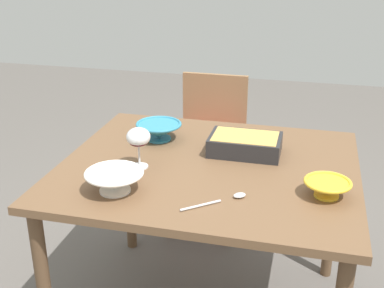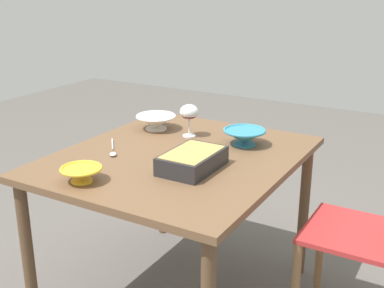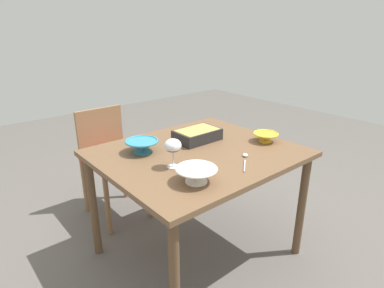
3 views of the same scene
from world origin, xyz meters
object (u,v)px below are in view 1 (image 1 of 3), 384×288
at_px(dining_table, 209,183).
at_px(wine_glass, 138,139).
at_px(chair, 209,143).
at_px(serving_bowl, 327,187).
at_px(casserole_dish, 245,144).
at_px(serving_spoon, 227,199).
at_px(small_bowl, 115,180).
at_px(mixing_bowl, 159,130).

bearing_deg(dining_table, wine_glass, -160.15).
bearing_deg(chair, serving_bowl, -58.21).
bearing_deg(wine_glass, casserole_dish, 32.16).
relative_size(dining_table, casserole_dish, 3.95).
relative_size(wine_glass, casserole_dish, 0.56).
bearing_deg(wine_glass, serving_spoon, -25.45).
height_order(casserole_dish, serving_spoon, casserole_dish).
xyz_separation_m(chair, wine_glass, (-0.07, -0.92, 0.38)).
bearing_deg(small_bowl, dining_table, 47.96).
bearing_deg(mixing_bowl, dining_table, -36.66).
bearing_deg(chair, dining_table, -78.16).
height_order(mixing_bowl, small_bowl, mixing_bowl).
distance_m(wine_glass, serving_spoon, 0.42).
bearing_deg(casserole_dish, wine_glass, -147.84).
bearing_deg(serving_spoon, small_bowl, -175.63).
xyz_separation_m(serving_bowl, serving_spoon, (-0.32, -0.11, -0.03)).
distance_m(serving_bowl, serving_spoon, 0.34).
bearing_deg(chair, serving_spoon, -75.06).
bearing_deg(small_bowl, serving_spoon, 4.37).
distance_m(casserole_dish, serving_spoon, 0.41).
height_order(wine_glass, serving_spoon, wine_glass).
relative_size(serving_bowl, serving_spoon, 0.81).
bearing_deg(mixing_bowl, small_bowl, -90.34).
xyz_separation_m(dining_table, casserole_dish, (0.12, 0.14, 0.12)).
bearing_deg(casserole_dish, mixing_bowl, 171.80).
relative_size(chair, mixing_bowl, 4.25).
xyz_separation_m(casserole_dish, serving_bowl, (0.32, -0.29, -0.01)).
height_order(serving_bowl, serving_spoon, serving_bowl).
distance_m(mixing_bowl, serving_spoon, 0.60).
distance_m(casserole_dish, mixing_bowl, 0.38).
relative_size(dining_table, chair, 1.35).
xyz_separation_m(small_bowl, serving_spoon, (0.38, 0.03, -0.04)).
height_order(casserole_dish, mixing_bowl, mixing_bowl).
distance_m(chair, wine_glass, 1.00).
height_order(wine_glass, small_bowl, wine_glass).
height_order(chair, casserole_dish, chair).
xyz_separation_m(wine_glass, mixing_bowl, (-0.01, 0.28, -0.07)).
bearing_deg(mixing_bowl, chair, 82.21).
bearing_deg(serving_spoon, mixing_bowl, 129.60).
xyz_separation_m(dining_table, serving_bowl, (0.44, -0.15, 0.12)).
distance_m(wine_glass, serving_bowl, 0.69).
height_order(casserole_dish, serving_bowl, casserole_dish).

